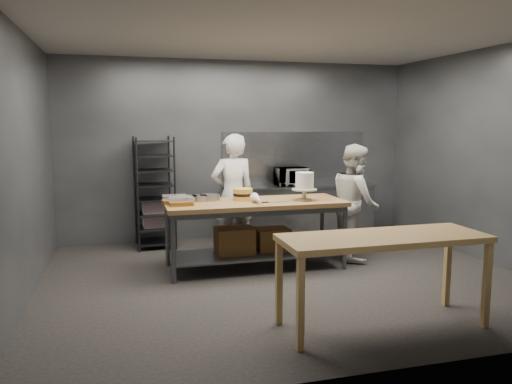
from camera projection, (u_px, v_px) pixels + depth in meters
ground at (285, 278)px, 6.36m from camera, size 6.00×6.00×0.00m
back_wall at (239, 150)px, 8.54m from camera, size 6.00×0.04×3.00m
work_table at (253, 226)px, 6.75m from camera, size 2.40×0.90×0.92m
near_counter at (383, 244)px, 4.76m from camera, size 2.00×0.70×0.90m
back_counter at (300, 210)px, 8.64m from camera, size 2.60×0.60×0.90m
splashback_panel at (294, 158)px, 8.81m from camera, size 2.60×0.02×0.90m
speed_rack at (154, 193)px, 7.87m from camera, size 0.63×0.67×1.75m
chef_behind at (233, 195)px, 7.39m from camera, size 0.69×0.49×1.80m
chef_right at (355, 202)px, 7.20m from camera, size 0.77×0.92×1.67m
microwave at (291, 176)px, 8.52m from camera, size 0.54×0.37×0.30m
frosted_cake_stand at (304, 183)px, 6.72m from camera, size 0.34×0.34×0.38m
layer_cake at (243, 194)px, 6.75m from camera, size 0.26×0.26×0.16m
cake_pans at (198, 198)px, 6.70m from camera, size 0.60×0.33×0.07m
piping_bag at (257, 199)px, 6.46m from camera, size 0.14×0.39×0.12m
offset_spatula at (272, 202)px, 6.55m from camera, size 0.36×0.02×0.02m
pastry_clamshells at (178, 200)px, 6.40m from camera, size 0.37×0.38×0.11m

